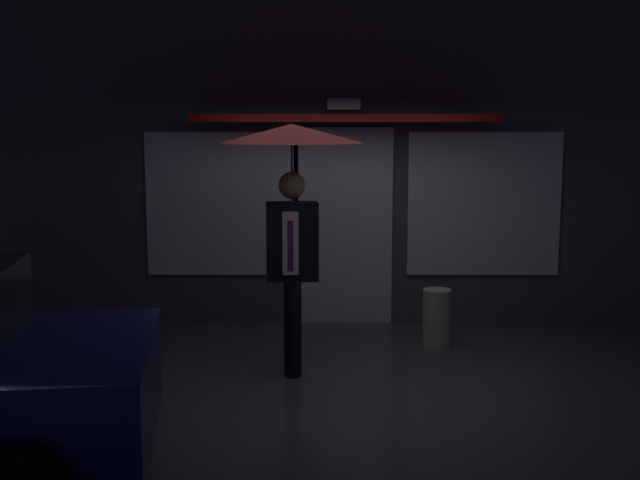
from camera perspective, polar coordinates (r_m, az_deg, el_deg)
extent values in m
plane|color=#423F44|center=(7.16, 2.00, -10.09)|extent=(18.00, 18.00, 0.00)
cube|color=#4C4C56|center=(9.15, 1.63, 5.87)|extent=(8.78, 0.30, 3.73)
cube|color=white|center=(9.05, 1.63, 0.97)|extent=(1.10, 0.04, 2.20)
cube|color=white|center=(9.09, -6.89, 2.53)|extent=(1.70, 0.04, 1.60)
cube|color=white|center=(9.19, 11.49, 2.49)|extent=(1.70, 0.04, 1.60)
cube|color=white|center=(8.89, 1.68, 9.56)|extent=(0.36, 0.16, 0.12)
cube|color=maroon|center=(8.64, 1.71, 8.59)|extent=(3.20, 0.70, 0.08)
cylinder|color=black|center=(7.24, -1.91, -6.32)|extent=(0.15, 0.15, 0.86)
cylinder|color=black|center=(7.44, -1.97, -5.93)|extent=(0.15, 0.15, 0.86)
cube|color=black|center=(7.18, -1.97, -0.09)|extent=(0.48, 0.28, 0.70)
cube|color=silver|center=(7.06, -2.10, -0.25)|extent=(0.14, 0.03, 0.56)
cube|color=#721966|center=(7.06, -2.10, -0.41)|extent=(0.05, 0.03, 0.45)
sphere|color=tan|center=(7.13, -1.99, 3.87)|extent=(0.24, 0.24, 0.24)
cylinder|color=slate|center=(7.12, -2.00, 4.16)|extent=(0.02, 0.02, 1.00)
cone|color=#4C0C0C|center=(7.10, -2.01, 7.52)|extent=(1.27, 1.27, 0.16)
cylinder|color=black|center=(6.32, -16.90, -9.98)|extent=(0.66, 0.31, 0.64)
cylinder|color=#B2A899|center=(8.29, 8.23, -5.47)|extent=(0.29, 0.29, 0.59)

